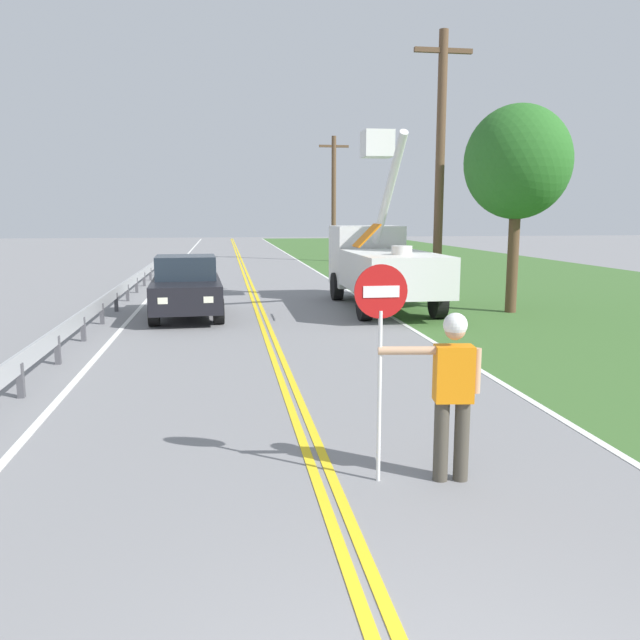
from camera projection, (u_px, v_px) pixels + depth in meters
The scene contains 13 objects.
grass_verge_right at pixel (561, 290), 24.09m from camera, with size 16.00×110.00×0.01m, color #3D662D.
centerline_yellow_left at pixel (251, 296), 22.37m from camera, with size 0.11×110.00×0.01m, color yellow.
centerline_yellow_right at pixel (256, 296), 22.40m from camera, with size 0.11×110.00×0.01m, color yellow.
edge_line_right at pixel (354, 294), 22.91m from camera, with size 0.12×110.00×0.01m, color silver.
edge_line_left at pixel (149, 298), 21.85m from camera, with size 0.12×110.00×0.01m, color silver.
flagger_worker at pixel (452, 386), 6.70m from camera, with size 1.08×0.29×1.83m.
stop_sign_paddle at pixel (380, 324), 6.58m from camera, with size 0.56×0.04×2.33m.
utility_bucket_truck at pixel (380, 261), 19.65m from camera, with size 2.67×6.81×5.38m.
oncoming_sedan_nearest at pixel (186, 287), 17.68m from camera, with size 2.07×4.18×1.70m.
utility_pole_near at pixel (440, 166), 19.57m from camera, with size 1.80×0.28×8.28m.
utility_pole_mid at pixel (334, 196), 38.80m from camera, with size 1.80×0.28×7.51m.
guardrail_left_shoulder at pixel (109, 299), 17.68m from camera, with size 0.10×32.00×0.71m.
roadside_tree_verge at pixel (518, 163), 18.01m from camera, with size 3.00×3.00×5.90m.
Camera 1 is at (-1.02, -2.32, 2.83)m, focal length 35.75 mm.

